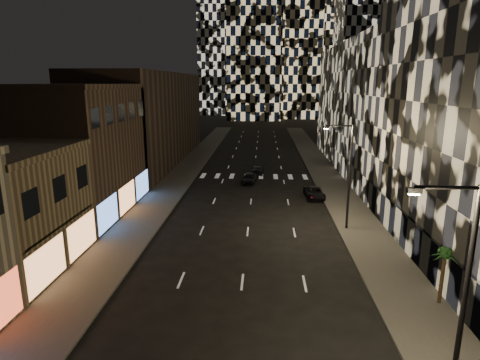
# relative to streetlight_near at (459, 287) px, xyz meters

# --- Properties ---
(sidewalk_left) EXTENTS (4.00, 120.00, 0.15)m
(sidewalk_left) POSITION_rel_streetlight_near_xyz_m (-18.35, 40.00, -5.28)
(sidewalk_left) COLOR #47443F
(sidewalk_left) RESTS_ON ground
(sidewalk_right) EXTENTS (4.00, 120.00, 0.15)m
(sidewalk_right) POSITION_rel_streetlight_near_xyz_m (1.65, 40.00, -5.28)
(sidewalk_right) COLOR #47443F
(sidewalk_right) RESTS_ON ground
(curb_left) EXTENTS (0.20, 120.00, 0.15)m
(curb_left) POSITION_rel_streetlight_near_xyz_m (-16.25, 40.00, -5.28)
(curb_left) COLOR #4C4C47
(curb_left) RESTS_ON ground
(curb_right) EXTENTS (0.20, 120.00, 0.15)m
(curb_right) POSITION_rel_streetlight_near_xyz_m (-0.45, 40.00, -5.28)
(curb_right) COLOR #4C4C47
(curb_right) RESTS_ON ground
(retail_brown) EXTENTS (10.00, 15.00, 12.00)m
(retail_brown) POSITION_rel_streetlight_near_xyz_m (-25.35, 23.50, 0.65)
(retail_brown) COLOR #473428
(retail_brown) RESTS_ON ground
(retail_filler_left) EXTENTS (10.00, 40.00, 14.00)m
(retail_filler_left) POSITION_rel_streetlight_near_xyz_m (-25.35, 50.00, 1.65)
(retail_filler_left) COLOR #473428
(retail_filler_left) RESTS_ON ground
(midrise_base) EXTENTS (0.60, 25.00, 3.00)m
(midrise_base) POSITION_rel_streetlight_near_xyz_m (3.95, 14.50, -3.85)
(midrise_base) COLOR #383838
(midrise_base) RESTS_ON ground
(midrise_filler_right) EXTENTS (16.00, 40.00, 18.00)m
(midrise_filler_right) POSITION_rel_streetlight_near_xyz_m (11.65, 47.00, 3.65)
(midrise_filler_right) COLOR #232326
(midrise_filler_right) RESTS_ON ground
(streetlight_near) EXTENTS (2.55, 0.25, 9.00)m
(streetlight_near) POSITION_rel_streetlight_near_xyz_m (0.00, 0.00, 0.00)
(streetlight_near) COLOR black
(streetlight_near) RESTS_ON sidewalk_right
(streetlight_far) EXTENTS (2.55, 0.25, 9.00)m
(streetlight_far) POSITION_rel_streetlight_near_xyz_m (0.00, 20.00, 0.00)
(streetlight_far) COLOR black
(streetlight_far) RESTS_ON sidewalk_right
(car_dark_midlane) EXTENTS (2.03, 3.97, 1.30)m
(car_dark_midlane) POSITION_rel_streetlight_near_xyz_m (-8.85, 36.25, -4.71)
(car_dark_midlane) COLOR black
(car_dark_midlane) RESTS_ON ground
(car_dark_oncoming) EXTENTS (1.94, 4.14, 1.17)m
(car_dark_oncoming) POSITION_rel_streetlight_near_xyz_m (-7.85, 41.39, -4.77)
(car_dark_oncoming) COLOR black
(car_dark_oncoming) RESTS_ON ground
(car_dark_rightlane) EXTENTS (2.20, 4.42, 1.20)m
(car_dark_rightlane) POSITION_rel_streetlight_near_xyz_m (-1.35, 29.81, -4.75)
(car_dark_rightlane) COLOR black
(car_dark_rightlane) RESTS_ON ground
(palm_tree) EXTENTS (1.70, 1.72, 3.37)m
(palm_tree) POSITION_rel_streetlight_near_xyz_m (3.15, 7.92, -2.42)
(palm_tree) COLOR #47331E
(palm_tree) RESTS_ON sidewalk_right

